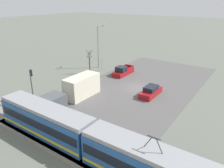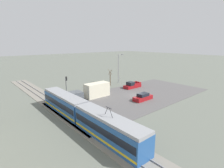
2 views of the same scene
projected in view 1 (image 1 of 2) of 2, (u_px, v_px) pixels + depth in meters
ground_plane at (136, 89)px, 36.51m from camera, size 320.00×320.00×0.00m
road_surface at (136, 88)px, 36.50m from camera, size 17.65×37.85×0.08m
rail_bed at (59, 138)px, 23.42m from camera, size 72.73×4.40×0.22m
light_rail_tram at (90, 140)px, 20.51m from camera, size 24.84×2.82×4.38m
box_truck at (76, 90)px, 32.02m from camera, size 2.50×9.89×3.20m
pickup_truck at (123, 71)px, 42.82m from camera, size 2.01×5.23×1.75m
sedan_car_0 at (151, 91)px, 33.58m from camera, size 1.85×4.73×1.52m
traffic_light_pole at (32, 81)px, 31.23m from camera, size 0.28×0.47×4.71m
street_tree at (90, 63)px, 43.22m from camera, size 1.14×0.95×4.83m
street_lamp_near_crossing at (99, 44)px, 46.03m from camera, size 0.36×1.95×8.92m
no_parking_sign at (102, 64)px, 45.01m from camera, size 0.32×0.08×2.46m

